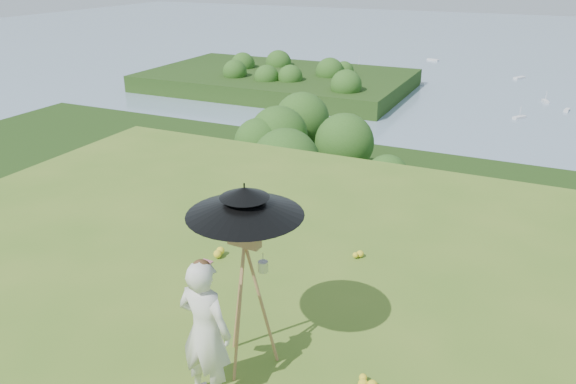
% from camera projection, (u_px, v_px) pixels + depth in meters
% --- Properties ---
extents(ground, '(14.00, 14.00, 0.00)m').
position_uv_depth(ground, '(236.00, 364.00, 6.05)').
color(ground, '#4E7621').
rests_on(ground, ground).
extents(shoreline_tier, '(170.00, 28.00, 8.00)m').
position_uv_depth(shoreline_tier, '(498.00, 252.00, 82.69)').
color(shoreline_tier, slate).
rests_on(shoreline_tier, bay_water).
extents(bay_water, '(700.00, 700.00, 0.00)m').
position_uv_depth(bay_water, '(544.00, 63.00, 220.08)').
color(bay_water, '#768EA9').
rests_on(bay_water, ground).
extents(peninsula, '(90.00, 60.00, 12.00)m').
position_uv_depth(peninsula, '(277.00, 72.00, 176.12)').
color(peninsula, black).
rests_on(peninsula, bay_water).
extents(slope_trees, '(110.00, 50.00, 6.00)m').
position_uv_depth(slope_trees, '(481.00, 239.00, 41.12)').
color(slope_trees, '#224B16').
rests_on(slope_trees, forest_slope).
extents(harbor_town, '(110.00, 22.00, 5.00)m').
position_uv_depth(harbor_town, '(505.00, 212.00, 80.19)').
color(harbor_town, beige).
rests_on(harbor_town, shoreline_tier).
extents(moored_boats, '(140.00, 140.00, 0.70)m').
position_uv_depth(moored_boats, '(485.00, 103.00, 158.65)').
color(moored_boats, silver).
rests_on(moored_boats, bay_water).
extents(wildflowers, '(10.00, 10.50, 0.12)m').
position_uv_depth(wildflowers, '(247.00, 346.00, 6.23)').
color(wildflowers, yellow).
rests_on(wildflowers, ground).
extents(painter, '(0.58, 0.40, 1.53)m').
position_uv_depth(painter, '(205.00, 331.00, 5.32)').
color(painter, silver).
rests_on(painter, ground).
extents(field_easel, '(0.71, 0.71, 1.77)m').
position_uv_depth(field_easel, '(246.00, 292.00, 5.73)').
color(field_easel, '#AA7947').
rests_on(field_easel, ground).
extents(sun_umbrella, '(1.26, 1.26, 0.62)m').
position_uv_depth(sun_umbrella, '(245.00, 213.00, 5.42)').
color(sun_umbrella, black).
rests_on(sun_umbrella, field_easel).
extents(painter_cap, '(0.19, 0.23, 0.10)m').
position_uv_depth(painter_cap, '(201.00, 265.00, 5.04)').
color(painter_cap, '#D27380').
rests_on(painter_cap, painter).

